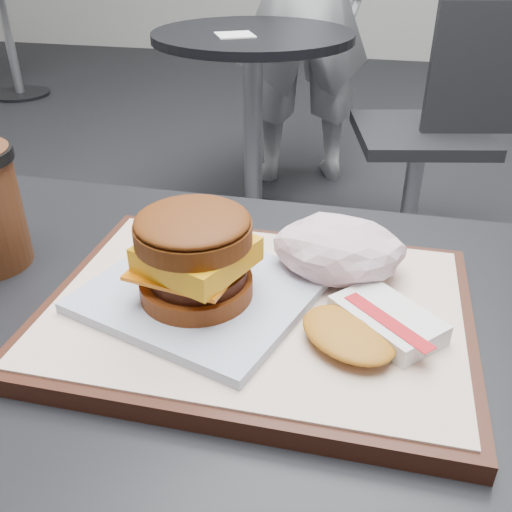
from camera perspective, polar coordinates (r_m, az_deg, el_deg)
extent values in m
cube|color=black|center=(0.51, -4.19, -10.68)|extent=(0.80, 0.60, 0.04)
cube|color=black|center=(0.52, 0.07, -5.64)|extent=(0.38, 0.28, 0.02)
cube|color=beige|center=(0.52, 0.07, -4.76)|extent=(0.36, 0.26, 0.00)
cube|color=silver|center=(0.52, -5.55, -3.62)|extent=(0.23, 0.22, 0.01)
cylinder|color=#6F310F|center=(0.51, -5.97, -2.99)|extent=(0.13, 0.13, 0.02)
cylinder|color=#341107|center=(0.50, -5.84, -1.69)|extent=(0.11, 0.11, 0.01)
cube|color=orange|center=(0.50, -6.46, -0.78)|extent=(0.10, 0.10, 0.00)
cube|color=#F4AD0F|center=(0.49, -5.92, 0.17)|extent=(0.11, 0.11, 0.02)
cylinder|color=#612E0D|center=(0.48, -6.31, 2.32)|extent=(0.13, 0.13, 0.02)
ellipsoid|color=#632E0E|center=(0.48, -6.39, 3.54)|extent=(0.12, 0.12, 0.02)
cube|color=white|center=(0.49, 12.96, -6.22)|extent=(0.10, 0.10, 0.02)
cube|color=red|center=(0.48, 13.04, -6.37)|extent=(0.08, 0.07, 0.00)
ellipsoid|color=#BF781E|center=(0.47, 9.21, -7.68)|extent=(0.11, 0.10, 0.01)
cylinder|color=black|center=(2.34, -0.26, 3.34)|extent=(0.44, 0.44, 0.02)
cylinder|color=#A5A5AA|center=(2.19, -0.28, 11.71)|extent=(0.07, 0.07, 0.70)
cylinder|color=black|center=(2.10, -0.31, 21.16)|extent=(0.70, 0.70, 0.03)
cube|color=white|center=(2.02, -2.12, 21.23)|extent=(0.16, 0.16, 0.00)
cylinder|color=#A1A1A6|center=(2.12, 15.19, 5.56)|extent=(0.06, 0.06, 0.44)
cube|color=black|center=(2.04, 16.12, 11.66)|extent=(0.50, 0.50, 0.04)
cube|color=black|center=(2.00, 22.70, 16.82)|extent=(0.40, 0.11, 0.40)
cylinder|color=black|center=(4.50, -22.48, 14.77)|extent=(0.40, 0.40, 0.02)
cylinder|color=#A5A5AA|center=(4.43, -23.45, 19.20)|extent=(0.06, 0.06, 0.70)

